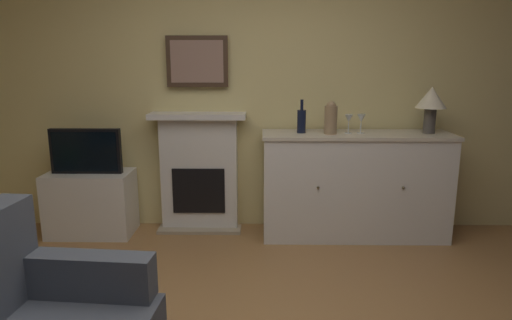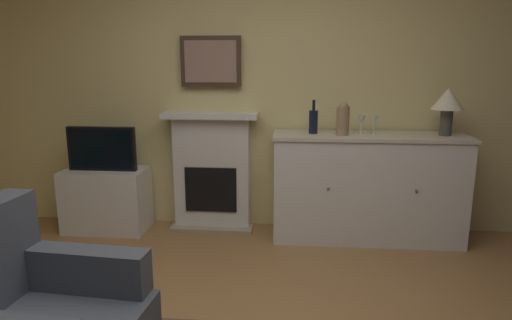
# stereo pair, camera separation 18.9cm
# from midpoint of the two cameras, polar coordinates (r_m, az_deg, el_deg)

# --- Properties ---
(wall_rear) EXTENTS (6.36, 0.06, 2.67)m
(wall_rear) POSITION_cam_midpoint_polar(r_m,az_deg,el_deg) (4.18, -1.23, 9.37)
(wall_rear) COLOR #EAD68C
(wall_rear) RESTS_ON ground_plane
(fireplace_unit) EXTENTS (0.87, 0.30, 1.10)m
(fireplace_unit) POSITION_cam_midpoint_polar(r_m,az_deg,el_deg) (4.22, -8.46, -1.51)
(fireplace_unit) COLOR white
(fireplace_unit) RESTS_ON ground_plane
(framed_picture) EXTENTS (0.55, 0.04, 0.45)m
(framed_picture) POSITION_cam_midpoint_polar(r_m,az_deg,el_deg) (4.14, -8.81, 12.24)
(framed_picture) COLOR #473323
(sideboard_cabinet) EXTENTS (1.65, 0.49, 0.94)m
(sideboard_cabinet) POSITION_cam_midpoint_polar(r_m,az_deg,el_deg) (4.08, 11.13, -3.19)
(sideboard_cabinet) COLOR white
(sideboard_cabinet) RESTS_ON ground_plane
(table_lamp) EXTENTS (0.26, 0.26, 0.40)m
(table_lamp) POSITION_cam_midpoint_polar(r_m,az_deg,el_deg) (4.11, 20.12, 7.04)
(table_lamp) COLOR #4C4742
(table_lamp) RESTS_ON sideboard_cabinet
(wine_bottle) EXTENTS (0.08, 0.08, 0.29)m
(wine_bottle) POSITION_cam_midpoint_polar(r_m,az_deg,el_deg) (3.92, 4.42, 5.00)
(wine_bottle) COLOR black
(wine_bottle) RESTS_ON sideboard_cabinet
(wine_glass_left) EXTENTS (0.07, 0.07, 0.16)m
(wine_glass_left) POSITION_cam_midpoint_polar(r_m,az_deg,el_deg) (3.95, 10.34, 5.09)
(wine_glass_left) COLOR silver
(wine_glass_left) RESTS_ON sideboard_cabinet
(wine_glass_center) EXTENTS (0.07, 0.07, 0.16)m
(wine_glass_center) POSITION_cam_midpoint_polar(r_m,az_deg,el_deg) (3.98, 11.89, 5.08)
(wine_glass_center) COLOR silver
(wine_glass_center) RESTS_ON sideboard_cabinet
(vase_decorative) EXTENTS (0.11, 0.11, 0.28)m
(vase_decorative) POSITION_cam_midpoint_polar(r_m,az_deg,el_deg) (3.88, 8.09, 5.30)
(vase_decorative) COLOR #9E7F5B
(vase_decorative) RESTS_ON sideboard_cabinet
(tv_cabinet) EXTENTS (0.75, 0.42, 0.58)m
(tv_cabinet) POSITION_cam_midpoint_polar(r_m,az_deg,el_deg) (4.41, -21.35, -5.15)
(tv_cabinet) COLOR white
(tv_cabinet) RESTS_ON ground_plane
(tv_set) EXTENTS (0.62, 0.07, 0.40)m
(tv_set) POSITION_cam_midpoint_polar(r_m,az_deg,el_deg) (4.27, -21.99, 1.04)
(tv_set) COLOR black
(tv_set) RESTS_ON tv_cabinet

